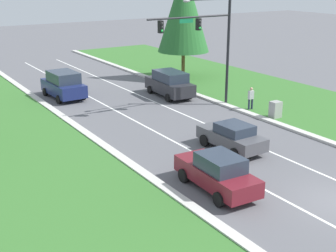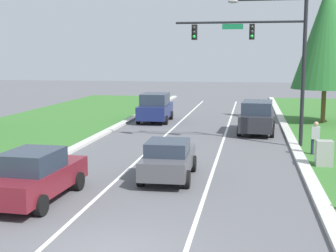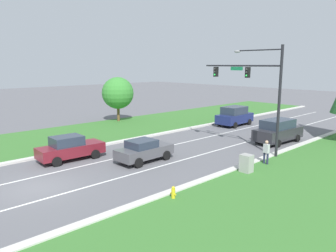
{
  "view_description": "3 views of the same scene",
  "coord_description": "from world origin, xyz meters",
  "px_view_note": "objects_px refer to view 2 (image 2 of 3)",
  "views": [
    {
      "loc": [
        -15.86,
        -11.27,
        9.37
      ],
      "look_at": [
        -1.95,
        10.71,
        0.87
      ],
      "focal_mm": 50.0,
      "sensor_mm": 36.0,
      "label": 1
    },
    {
      "loc": [
        3.28,
        -10.24,
        4.76
      ],
      "look_at": [
        -0.72,
        12.37,
        1.36
      ],
      "focal_mm": 50.0,
      "sensor_mm": 36.0,
      "label": 2
    },
    {
      "loc": [
        17.34,
        -6.42,
        6.66
      ],
      "look_at": [
        -1.69,
        11.49,
        1.73
      ],
      "focal_mm": 35.0,
      "sensor_mm": 36.0,
      "label": 3
    }
  ],
  "objects_px": {
    "utility_cabinet": "(324,154)",
    "traffic_signal_mast": "(267,47)",
    "navy_suv": "(155,107)",
    "conifer_near_right_tree": "(327,35)",
    "graphite_sedan": "(168,159)",
    "pedestrian": "(316,137)",
    "burgundy_sedan": "(36,176)",
    "charcoal_suv": "(257,117)"
  },
  "relations": [
    {
      "from": "utility_cabinet",
      "to": "traffic_signal_mast",
      "type": "bearing_deg",
      "value": 117.74
    },
    {
      "from": "navy_suv",
      "to": "conifer_near_right_tree",
      "type": "bearing_deg",
      "value": 3.04
    },
    {
      "from": "graphite_sedan",
      "to": "pedestrian",
      "type": "distance_m",
      "value": 8.29
    },
    {
      "from": "traffic_signal_mast",
      "to": "utility_cabinet",
      "type": "bearing_deg",
      "value": -62.26
    },
    {
      "from": "burgundy_sedan",
      "to": "pedestrian",
      "type": "distance_m",
      "value": 13.53
    },
    {
      "from": "pedestrian",
      "to": "graphite_sedan",
      "type": "bearing_deg",
      "value": 47.46
    },
    {
      "from": "charcoal_suv",
      "to": "utility_cabinet",
      "type": "xyz_separation_m",
      "value": [
        2.76,
        -8.94,
        -0.44
      ]
    },
    {
      "from": "navy_suv",
      "to": "graphite_sedan",
      "type": "relative_size",
      "value": 1.12
    },
    {
      "from": "pedestrian",
      "to": "conifer_near_right_tree",
      "type": "bearing_deg",
      "value": -93.38
    },
    {
      "from": "utility_cabinet",
      "to": "pedestrian",
      "type": "height_order",
      "value": "pedestrian"
    },
    {
      "from": "traffic_signal_mast",
      "to": "charcoal_suv",
      "type": "bearing_deg",
      "value": 94.54
    },
    {
      "from": "traffic_signal_mast",
      "to": "conifer_near_right_tree",
      "type": "xyz_separation_m",
      "value": [
        4.38,
        9.42,
        0.99
      ]
    },
    {
      "from": "pedestrian",
      "to": "conifer_near_right_tree",
      "type": "height_order",
      "value": "conifer_near_right_tree"
    },
    {
      "from": "utility_cabinet",
      "to": "navy_suv",
      "type": "bearing_deg",
      "value": 128.03
    },
    {
      "from": "pedestrian",
      "to": "charcoal_suv",
      "type": "bearing_deg",
      "value": -61.04
    },
    {
      "from": "burgundy_sedan",
      "to": "conifer_near_right_tree",
      "type": "height_order",
      "value": "conifer_near_right_tree"
    },
    {
      "from": "navy_suv",
      "to": "conifer_near_right_tree",
      "type": "height_order",
      "value": "conifer_near_right_tree"
    },
    {
      "from": "burgundy_sedan",
      "to": "utility_cabinet",
      "type": "relative_size",
      "value": 3.91
    },
    {
      "from": "traffic_signal_mast",
      "to": "pedestrian",
      "type": "relative_size",
      "value": 4.74
    },
    {
      "from": "graphite_sedan",
      "to": "pedestrian",
      "type": "bearing_deg",
      "value": 39.33
    },
    {
      "from": "charcoal_suv",
      "to": "pedestrian",
      "type": "relative_size",
      "value": 2.97
    },
    {
      "from": "charcoal_suv",
      "to": "burgundy_sedan",
      "type": "relative_size",
      "value": 1.08
    },
    {
      "from": "charcoal_suv",
      "to": "burgundy_sedan",
      "type": "xyz_separation_m",
      "value": [
        -7.39,
        -15.55,
        -0.17
      ]
    },
    {
      "from": "traffic_signal_mast",
      "to": "charcoal_suv",
      "type": "relative_size",
      "value": 1.59
    },
    {
      "from": "traffic_signal_mast",
      "to": "burgundy_sedan",
      "type": "bearing_deg",
      "value": -124.61
    },
    {
      "from": "graphite_sedan",
      "to": "conifer_near_right_tree",
      "type": "relative_size",
      "value": 0.41
    },
    {
      "from": "charcoal_suv",
      "to": "pedestrian",
      "type": "xyz_separation_m",
      "value": [
        2.7,
        -6.54,
        -0.09
      ]
    },
    {
      "from": "navy_suv",
      "to": "burgundy_sedan",
      "type": "bearing_deg",
      "value": -92.18
    },
    {
      "from": "utility_cabinet",
      "to": "pedestrian",
      "type": "relative_size",
      "value": 0.7
    },
    {
      "from": "navy_suv",
      "to": "utility_cabinet",
      "type": "relative_size",
      "value": 3.93
    },
    {
      "from": "burgundy_sedan",
      "to": "utility_cabinet",
      "type": "xyz_separation_m",
      "value": [
        10.15,
        6.61,
        -0.27
      ]
    },
    {
      "from": "traffic_signal_mast",
      "to": "pedestrian",
      "type": "height_order",
      "value": "traffic_signal_mast"
    },
    {
      "from": "graphite_sedan",
      "to": "utility_cabinet",
      "type": "distance_m",
      "value": 7.01
    },
    {
      "from": "charcoal_suv",
      "to": "utility_cabinet",
      "type": "distance_m",
      "value": 9.37
    },
    {
      "from": "traffic_signal_mast",
      "to": "charcoal_suv",
      "type": "height_order",
      "value": "traffic_signal_mast"
    },
    {
      "from": "graphite_sedan",
      "to": "burgundy_sedan",
      "type": "xyz_separation_m",
      "value": [
        -3.83,
        -3.58,
        0.07
      ]
    },
    {
      "from": "conifer_near_right_tree",
      "to": "traffic_signal_mast",
      "type": "bearing_deg",
      "value": -114.93
    },
    {
      "from": "traffic_signal_mast",
      "to": "utility_cabinet",
      "type": "xyz_separation_m",
      "value": [
        2.42,
        -4.6,
        -4.7
      ]
    },
    {
      "from": "charcoal_suv",
      "to": "pedestrian",
      "type": "height_order",
      "value": "charcoal_suv"
    },
    {
      "from": "charcoal_suv",
      "to": "burgundy_sedan",
      "type": "bearing_deg",
      "value": -112.03
    },
    {
      "from": "charcoal_suv",
      "to": "burgundy_sedan",
      "type": "distance_m",
      "value": 17.22
    },
    {
      "from": "navy_suv",
      "to": "pedestrian",
      "type": "xyz_separation_m",
      "value": [
        10.05,
        -10.53,
        -0.13
      ]
    }
  ]
}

